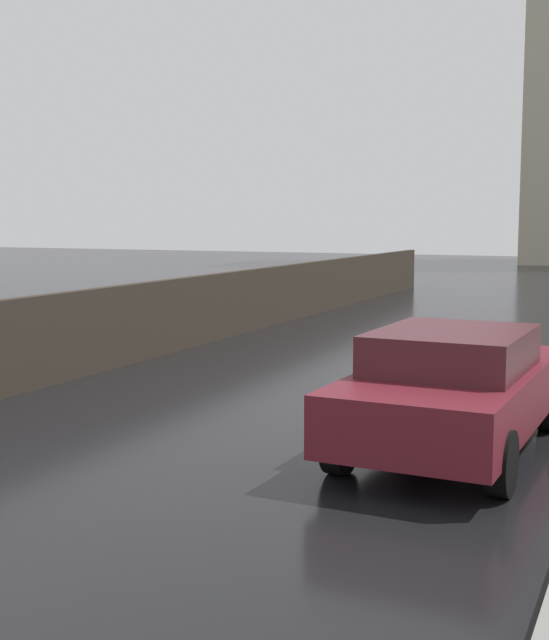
# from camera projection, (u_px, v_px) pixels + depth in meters

# --- Properties ---
(car_maroon_mid_road) EXTENTS (2.01, 4.44, 1.42)m
(car_maroon_mid_road) POSITION_uv_depth(u_px,v_px,m) (454.00, 387.00, 9.77)
(car_maroon_mid_road) COLOR maroon
(car_maroon_mid_road) RESTS_ON ground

